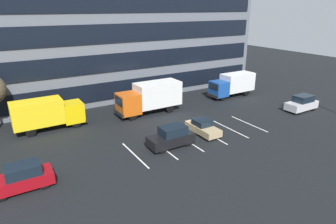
% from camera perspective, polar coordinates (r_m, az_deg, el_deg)
% --- Properties ---
extents(ground_plane, '(120.00, 120.00, 0.00)m').
position_cam_1_polar(ground_plane, '(31.73, 2.68, -3.04)').
color(ground_plane, black).
extents(office_building, '(41.67, 13.24, 21.60)m').
position_cam_1_polar(office_building, '(45.24, -10.53, 17.60)').
color(office_building, slate).
rests_on(office_building, ground_plane).
extents(lot_markings, '(14.14, 5.40, 0.01)m').
position_cam_1_polar(lot_markings, '(29.50, 5.95, -4.96)').
color(lot_markings, silver).
rests_on(lot_markings, ground_plane).
extents(box_truck_orange, '(8.02, 2.65, 3.72)m').
position_cam_1_polar(box_truck_orange, '(35.47, -3.48, 3.03)').
color(box_truck_orange, '#D85914').
rests_on(box_truck_orange, ground_plane).
extents(box_truck_blue, '(7.05, 2.33, 3.27)m').
position_cam_1_polar(box_truck_blue, '(43.33, 12.47, 5.36)').
color(box_truck_blue, '#194799').
rests_on(box_truck_blue, ground_plane).
extents(box_truck_yellow_all, '(7.19, 2.38, 3.34)m').
position_cam_1_polar(box_truck_yellow_all, '(33.05, -22.49, -0.16)').
color(box_truck_yellow_all, yellow).
rests_on(box_truck_yellow_all, ground_plane).
extents(sedan_tan, '(1.70, 4.07, 1.46)m').
position_cam_1_polar(sedan_tan, '(30.20, 6.77, -2.97)').
color(sedan_tan, tan).
rests_on(sedan_tan, ground_plane).
extents(suv_silver, '(4.34, 1.84, 1.96)m').
position_cam_1_polar(suv_silver, '(40.21, 24.61, 1.55)').
color(suv_silver, silver).
rests_on(suv_silver, ground_plane).
extents(suv_black, '(4.37, 1.85, 1.98)m').
position_cam_1_polar(suv_black, '(27.23, 0.69, -4.85)').
color(suv_black, black).
rests_on(suv_black, ground_plane).
extents(suv_maroon, '(4.23, 1.79, 1.91)m').
position_cam_1_polar(suv_maroon, '(23.60, -26.57, -11.38)').
color(suv_maroon, maroon).
rests_on(suv_maroon, ground_plane).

